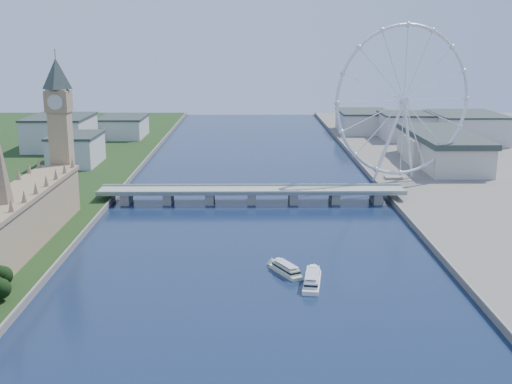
{
  "coord_description": "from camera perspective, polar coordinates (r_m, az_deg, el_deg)",
  "views": [
    {
      "loc": [
        -1.09,
        -149.67,
        115.04
      ],
      "look_at": [
        2.32,
        210.0,
        29.06
      ],
      "focal_mm": 45.0,
      "sensor_mm": 36.0,
      "label": 1
    }
  ],
  "objects": [
    {
      "name": "westminster_bridge",
      "position": [
        462.56,
        -0.39,
        -0.11
      ],
      "size": [
        220.0,
        22.0,
        9.5
      ],
      "color": "gray",
      "rests_on": "ground"
    },
    {
      "name": "big_ben",
      "position": [
        448.73,
        -17.09,
        6.65
      ],
      "size": [
        20.02,
        20.02,
        110.0
      ],
      "color": "tan",
      "rests_on": "ground"
    },
    {
      "name": "parliament_range",
      "position": [
        357.24,
        -21.36,
        -3.19
      ],
      "size": [
        24.0,
        200.0,
        70.0
      ],
      "color": "tan",
      "rests_on": "ground"
    },
    {
      "name": "tour_boat_far",
      "position": [
        312.21,
        4.99,
        -8.23
      ],
      "size": [
        12.56,
        31.87,
        6.87
      ],
      "primitive_type": null,
      "rotation": [
        0.0,
        0.0,
        -0.15
      ],
      "color": "white",
      "rests_on": "ground"
    },
    {
      "name": "county_hall",
      "position": [
        616.65,
        16.07,
        2.16
      ],
      "size": [
        54.0,
        144.0,
        35.0
      ],
      "primitive_type": null,
      "color": "beige",
      "rests_on": "ground"
    },
    {
      "name": "london_eye",
      "position": [
        521.23,
        13.01,
        7.87
      ],
      "size": [
        113.6,
        39.12,
        124.3
      ],
      "color": "silver",
      "rests_on": "ground"
    },
    {
      "name": "tour_boat_near",
      "position": [
        325.59,
        2.68,
        -7.26
      ],
      "size": [
        18.63,
        27.01,
        5.92
      ],
      "primitive_type": null,
      "rotation": [
        0.0,
        0.0,
        0.49
      ],
      "color": "beige",
      "rests_on": "ground"
    },
    {
      "name": "city_skyline",
      "position": [
        717.63,
        2.69,
        5.57
      ],
      "size": [
        505.0,
        280.0,
        32.0
      ],
      "color": "beige",
      "rests_on": "ground"
    }
  ]
}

